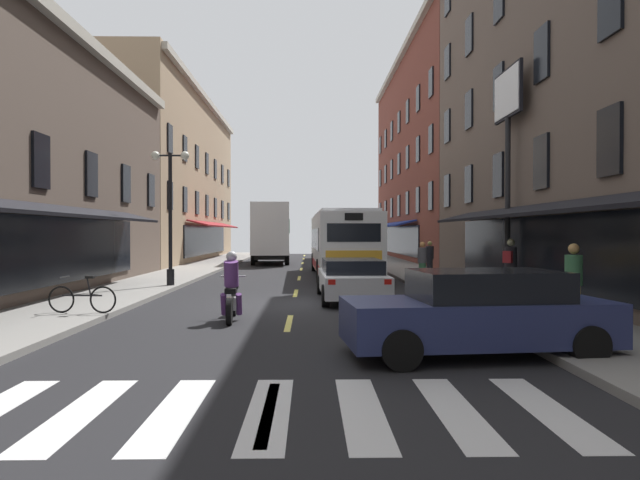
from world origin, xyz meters
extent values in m
cube|color=black|center=(0.00, 0.00, -0.05)|extent=(34.80, 80.00, 0.10)
cube|color=#DBCC4C|center=(0.00, -10.00, 0.00)|extent=(0.14, 2.40, 0.01)
cube|color=#DBCC4C|center=(0.00, -3.50, 0.00)|extent=(0.14, 2.40, 0.01)
cube|color=#DBCC4C|center=(0.00, 3.00, 0.00)|extent=(0.14, 2.40, 0.01)
cube|color=#DBCC4C|center=(0.00, 9.50, 0.00)|extent=(0.14, 2.40, 0.01)
cube|color=#DBCC4C|center=(0.00, 16.00, 0.00)|extent=(0.14, 2.40, 0.01)
cube|color=#DBCC4C|center=(0.00, 22.50, 0.00)|extent=(0.14, 2.40, 0.01)
cube|color=#DBCC4C|center=(0.00, 29.00, 0.00)|extent=(0.14, 2.40, 0.01)
cube|color=#DBCC4C|center=(0.00, 35.50, 0.00)|extent=(0.14, 2.40, 0.01)
cube|color=silver|center=(-2.20, -10.00, 0.00)|extent=(0.50, 2.80, 0.01)
cube|color=silver|center=(-1.10, -10.00, 0.00)|extent=(0.50, 2.80, 0.01)
cube|color=silver|center=(0.00, -10.00, 0.00)|extent=(0.50, 2.80, 0.01)
cube|color=silver|center=(1.10, -10.00, 0.00)|extent=(0.50, 2.80, 0.01)
cube|color=silver|center=(2.20, -10.00, 0.00)|extent=(0.50, 2.80, 0.01)
cube|color=silver|center=(3.30, -10.00, 0.00)|extent=(0.50, 2.80, 0.01)
cube|color=gray|center=(-5.90, 0.00, 0.07)|extent=(3.00, 80.00, 0.14)
cube|color=gray|center=(5.90, 0.00, 0.07)|extent=(3.00, 80.00, 0.14)
cube|color=#B2AD9E|center=(-7.30, 0.00, 8.77)|extent=(0.44, 26.07, 0.40)
cube|color=black|center=(-7.36, 0.00, 1.55)|extent=(0.10, 16.00, 2.10)
cube|color=black|center=(-6.65, 0.00, 2.75)|extent=(1.38, 14.93, 0.44)
cube|color=black|center=(-7.36, 0.00, 4.20)|extent=(0.10, 1.00, 1.60)
cube|color=black|center=(-7.36, 3.81, 4.20)|extent=(0.10, 1.00, 1.60)
cube|color=black|center=(-7.36, 7.62, 4.20)|extent=(0.10, 1.00, 1.60)
cube|color=black|center=(-7.36, 11.43, 4.20)|extent=(0.10, 1.00, 1.60)
cube|color=#9E8466|center=(-11.40, 26.67, 6.23)|extent=(8.00, 26.57, 12.46)
cube|color=#B2AD9E|center=(-7.30, 26.67, 12.11)|extent=(0.44, 26.07, 0.40)
cube|color=black|center=(-7.36, 26.67, 1.55)|extent=(0.10, 16.00, 2.10)
cube|color=maroon|center=(-6.65, 26.67, 2.75)|extent=(1.38, 14.93, 0.44)
cube|color=black|center=(-7.36, 15.24, 4.20)|extent=(0.10, 1.00, 1.60)
cube|color=black|center=(-7.36, 19.05, 4.20)|extent=(0.10, 1.00, 1.60)
cube|color=black|center=(-7.36, 22.86, 4.20)|extent=(0.10, 1.00, 1.60)
cube|color=black|center=(-7.36, 26.67, 4.20)|extent=(0.10, 1.00, 1.60)
cube|color=black|center=(-7.36, 30.48, 4.20)|extent=(0.10, 1.00, 1.60)
cube|color=black|center=(-7.36, 34.29, 4.20)|extent=(0.10, 1.00, 1.60)
cube|color=black|center=(-7.36, 38.10, 4.20)|extent=(0.10, 1.00, 1.60)
cube|color=black|center=(-7.36, 15.24, 7.40)|extent=(0.10, 1.00, 1.60)
cube|color=black|center=(-7.36, 19.05, 7.40)|extent=(0.10, 1.00, 1.60)
cube|color=black|center=(-7.36, 22.86, 7.40)|extent=(0.10, 1.00, 1.60)
cube|color=black|center=(-7.36, 26.67, 7.40)|extent=(0.10, 1.00, 1.60)
cube|color=black|center=(-7.36, 30.48, 7.40)|extent=(0.10, 1.00, 1.60)
cube|color=black|center=(-7.36, 34.29, 7.40)|extent=(0.10, 1.00, 1.60)
cube|color=black|center=(-7.36, 38.10, 7.40)|extent=(0.10, 1.00, 1.60)
cube|color=black|center=(7.36, 0.00, 1.55)|extent=(0.10, 16.00, 2.10)
cube|color=black|center=(6.65, 0.00, 2.75)|extent=(1.38, 14.93, 0.44)
cube|color=black|center=(7.36, -3.81, 4.20)|extent=(0.10, 1.00, 1.60)
cube|color=black|center=(7.36, 0.00, 4.20)|extent=(0.10, 1.00, 1.60)
cube|color=black|center=(7.36, 3.81, 4.20)|extent=(0.10, 1.00, 1.60)
cube|color=black|center=(7.36, 7.62, 4.20)|extent=(0.10, 1.00, 1.60)
cube|color=black|center=(7.36, 11.43, 4.20)|extent=(0.10, 1.00, 1.60)
cube|color=black|center=(7.36, -3.81, 7.40)|extent=(0.10, 1.00, 1.60)
cube|color=black|center=(7.36, 0.00, 7.40)|extent=(0.10, 1.00, 1.60)
cube|color=black|center=(7.36, 3.81, 7.40)|extent=(0.10, 1.00, 1.60)
cube|color=black|center=(7.36, 7.62, 7.40)|extent=(0.10, 1.00, 1.60)
cube|color=black|center=(7.36, 11.43, 7.40)|extent=(0.10, 1.00, 1.60)
cube|color=black|center=(7.36, 7.62, 10.60)|extent=(0.10, 1.00, 1.60)
cube|color=black|center=(7.36, 11.43, 10.60)|extent=(0.10, 1.00, 1.60)
cube|color=brown|center=(11.40, 26.67, 7.81)|extent=(8.00, 26.57, 15.62)
cube|color=#B2AD9E|center=(7.30, 26.67, 15.27)|extent=(0.44, 26.07, 0.40)
cube|color=black|center=(7.36, 26.67, 1.55)|extent=(0.10, 16.00, 2.10)
cube|color=navy|center=(6.65, 26.67, 2.75)|extent=(1.38, 14.93, 0.44)
cube|color=black|center=(7.36, 15.24, 4.20)|extent=(0.10, 1.00, 1.60)
cube|color=black|center=(7.36, 19.05, 4.20)|extent=(0.10, 1.00, 1.60)
cube|color=black|center=(7.36, 22.86, 4.20)|extent=(0.10, 1.00, 1.60)
cube|color=black|center=(7.36, 26.67, 4.20)|extent=(0.10, 1.00, 1.60)
cube|color=black|center=(7.36, 30.48, 4.20)|extent=(0.10, 1.00, 1.60)
cube|color=black|center=(7.36, 34.29, 4.20)|extent=(0.10, 1.00, 1.60)
cube|color=black|center=(7.36, 38.10, 4.20)|extent=(0.10, 1.00, 1.60)
cube|color=black|center=(7.36, 15.24, 7.40)|extent=(0.10, 1.00, 1.60)
cube|color=black|center=(7.36, 19.05, 7.40)|extent=(0.10, 1.00, 1.60)
cube|color=black|center=(7.36, 22.86, 7.40)|extent=(0.10, 1.00, 1.60)
cube|color=black|center=(7.36, 26.67, 7.40)|extent=(0.10, 1.00, 1.60)
cube|color=black|center=(7.36, 30.48, 7.40)|extent=(0.10, 1.00, 1.60)
cube|color=black|center=(7.36, 34.29, 7.40)|extent=(0.10, 1.00, 1.60)
cube|color=black|center=(7.36, 38.10, 7.40)|extent=(0.10, 1.00, 1.60)
cube|color=black|center=(7.36, 15.24, 10.60)|extent=(0.10, 1.00, 1.60)
cube|color=black|center=(7.36, 19.05, 10.60)|extent=(0.10, 1.00, 1.60)
cube|color=black|center=(7.36, 22.86, 10.60)|extent=(0.10, 1.00, 1.60)
cube|color=black|center=(7.36, 26.67, 10.60)|extent=(0.10, 1.00, 1.60)
cube|color=black|center=(7.36, 30.48, 10.60)|extent=(0.10, 1.00, 1.60)
cube|color=black|center=(7.36, 34.29, 10.60)|extent=(0.10, 1.00, 1.60)
cube|color=black|center=(7.36, 38.10, 10.60)|extent=(0.10, 1.00, 1.60)
cylinder|color=black|center=(7.05, 1.96, 3.06)|extent=(0.18, 0.18, 5.83)
cylinder|color=black|center=(7.05, 1.96, 0.26)|extent=(0.40, 0.40, 0.24)
cube|color=black|center=(7.05, 1.96, 6.71)|extent=(0.10, 2.39, 1.64)
cube|color=white|center=(6.99, 1.96, 6.71)|extent=(0.04, 2.23, 1.48)
cube|color=white|center=(7.11, 1.96, 6.71)|extent=(0.04, 2.23, 1.48)
cube|color=silver|center=(2.02, 10.45, 1.64)|extent=(2.84, 11.55, 2.58)
cube|color=silver|center=(2.02, 10.45, 2.99)|extent=(2.61, 10.34, 0.16)
cube|color=black|center=(2.01, 10.75, 1.82)|extent=(2.82, 9.15, 0.96)
cube|color=maroon|center=(2.02, 10.45, 0.60)|extent=(2.86, 11.15, 0.36)
cube|color=black|center=(1.87, 16.15, 1.82)|extent=(2.25, 0.18, 1.10)
cube|color=black|center=(2.16, 4.75, 2.11)|extent=(2.05, 0.17, 0.70)
cube|color=gold|center=(2.16, 4.74, 1.11)|extent=(2.15, 0.15, 0.64)
cube|color=black|center=(2.16, 4.74, 2.71)|extent=(0.70, 0.12, 0.28)
cube|color=red|center=(1.07, 4.70, 0.70)|extent=(0.20, 0.09, 0.28)
cube|color=red|center=(3.26, 4.75, 0.70)|extent=(0.20, 0.09, 0.28)
cylinder|color=black|center=(0.75, 14.16, 0.50)|extent=(0.33, 1.01, 1.00)
cylinder|color=black|center=(3.10, 14.22, 0.50)|extent=(0.33, 1.01, 1.00)
cylinder|color=black|center=(0.92, 7.18, 0.50)|extent=(0.33, 1.01, 1.00)
cylinder|color=black|center=(3.27, 7.23, 0.50)|extent=(0.33, 1.01, 1.00)
cube|color=white|center=(-2.33, 24.67, 1.55)|extent=(2.42, 2.36, 2.40)
cube|color=black|center=(-2.39, 25.75, 2.40)|extent=(2.00, 0.21, 0.80)
cube|color=silver|center=(-2.13, 20.84, 2.36)|extent=(2.69, 5.56, 3.33)
cube|color=#196633|center=(-0.91, 20.91, 2.53)|extent=(0.24, 3.26, 0.90)
cube|color=black|center=(-2.19, 21.96, 0.55)|extent=(2.29, 7.37, 0.24)
cylinder|color=black|center=(-3.42, 24.42, 0.45)|extent=(0.33, 0.91, 0.90)
cylinder|color=black|center=(-1.22, 24.53, 0.45)|extent=(0.33, 0.91, 0.90)
cylinder|color=black|center=(-3.18, 19.97, 0.45)|extent=(0.33, 0.91, 0.90)
cylinder|color=black|center=(-0.98, 20.09, 0.45)|extent=(0.33, 0.91, 0.90)
cube|color=silver|center=(1.79, 1.01, 0.55)|extent=(2.01, 4.83, 0.63)
cube|color=black|center=(1.79, 0.82, 1.06)|extent=(1.79, 2.62, 0.45)
cube|color=red|center=(1.08, -1.38, 0.77)|extent=(0.20, 0.07, 0.14)
cube|color=red|center=(2.61, -1.34, 0.77)|extent=(0.20, 0.07, 0.14)
cylinder|color=black|center=(0.85, 2.68, 0.32)|extent=(0.24, 0.65, 0.64)
cylinder|color=black|center=(2.64, 2.72, 0.32)|extent=(0.24, 0.65, 0.64)
cylinder|color=black|center=(0.94, -0.70, 0.32)|extent=(0.24, 0.65, 0.64)
cylinder|color=black|center=(2.72, -0.66, 0.32)|extent=(0.24, 0.65, 0.64)
cube|color=navy|center=(3.31, -7.11, 0.60)|extent=(4.60, 2.22, 0.73)
cube|color=black|center=(3.49, -7.10, 1.20)|extent=(2.55, 1.87, 0.52)
cube|color=red|center=(5.58, -7.62, 0.87)|extent=(0.08, 0.20, 0.14)
cube|color=red|center=(5.44, -6.18, 0.87)|extent=(0.08, 0.20, 0.14)
cylinder|color=black|center=(1.88, -8.11, 0.32)|extent=(0.66, 0.28, 0.64)
cylinder|color=black|center=(1.71, -6.41, 0.32)|extent=(0.66, 0.28, 0.64)
cylinder|color=black|center=(4.91, -7.81, 0.32)|extent=(0.66, 0.28, 0.64)
cylinder|color=black|center=(4.75, -6.12, 0.32)|extent=(0.66, 0.28, 0.64)
cube|color=silver|center=(-2.47, 32.29, 0.60)|extent=(1.90, 4.34, 0.72)
cube|color=black|center=(-2.46, 32.11, 1.20)|extent=(1.69, 2.36, 0.54)
cube|color=red|center=(-3.13, 30.14, 0.86)|extent=(0.20, 0.07, 0.14)
cube|color=red|center=(-1.70, 30.17, 0.86)|extent=(0.20, 0.07, 0.14)
cylinder|color=black|center=(-3.35, 33.72, 0.32)|extent=(0.24, 0.65, 0.64)
cylinder|color=black|center=(-1.66, 33.76, 0.32)|extent=(0.24, 0.65, 0.64)
cylinder|color=black|center=(-3.28, 30.82, 0.32)|extent=(0.24, 0.65, 0.64)
cylinder|color=black|center=(-1.58, 30.86, 0.32)|extent=(0.24, 0.65, 0.64)
cylinder|color=black|center=(-1.43, -2.32, 0.31)|extent=(0.14, 0.62, 0.62)
cylinder|color=black|center=(-1.35, -3.77, 0.31)|extent=(0.16, 0.63, 0.62)
cylinder|color=#B2B2B7|center=(-1.43, -2.44, 0.61)|extent=(0.09, 0.33, 0.68)
ellipsoid|color=black|center=(-1.40, -2.86, 0.81)|extent=(0.35, 0.58, 0.28)
cube|color=black|center=(-1.38, -3.26, 0.74)|extent=(0.29, 0.57, 0.12)
cube|color=#B2B2B7|center=(-1.39, -3.04, 0.40)|extent=(0.26, 0.41, 0.30)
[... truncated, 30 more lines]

